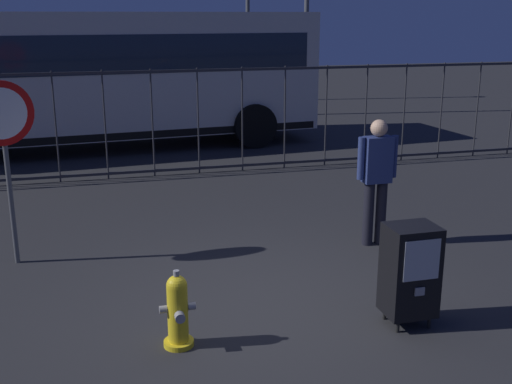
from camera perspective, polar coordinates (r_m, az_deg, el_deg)
ground_plane at (r=6.72m, az=0.20°, el=-10.30°), size 60.00×60.00×0.00m
fire_hydrant at (r=5.89m, az=-7.08°, el=-10.60°), size 0.33×0.32×0.75m
newspaper_box_primary at (r=6.32m, az=13.73°, el=-6.86°), size 0.48×0.42×1.02m
stop_sign at (r=7.94m, az=-21.82°, el=4.82°), size 0.71×0.31×2.23m
pedestrian at (r=8.32m, az=10.84°, el=1.52°), size 0.55×0.22×1.67m
fence_barrier at (r=11.96m, az=-7.27°, el=6.32°), size 18.03×0.04×2.00m
bus_near at (r=14.74m, az=-15.64°, el=10.35°), size 10.67×3.48×3.00m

